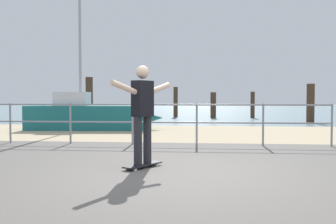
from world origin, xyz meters
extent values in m
cube|color=#605B56|center=(0.00, -1.00, 0.00)|extent=(24.00, 10.00, 0.04)
cube|color=tan|center=(0.00, 7.00, 0.00)|extent=(24.00, 6.00, 0.04)
cube|color=#75939E|center=(0.00, 35.00, 0.00)|extent=(72.00, 50.00, 0.04)
cylinder|color=gray|center=(-4.57, 3.60, 0.53)|extent=(0.05, 0.05, 1.05)
cylinder|color=gray|center=(-2.95, 3.60, 0.53)|extent=(0.05, 0.05, 1.05)
cylinder|color=gray|center=(-1.33, 3.60, 0.53)|extent=(0.05, 0.05, 1.05)
cylinder|color=gray|center=(0.29, 3.60, 0.53)|extent=(0.05, 0.05, 1.05)
cylinder|color=gray|center=(1.91, 3.60, 0.53)|extent=(0.05, 0.05, 1.05)
cylinder|color=gray|center=(3.53, 3.60, 0.53)|extent=(0.05, 0.05, 1.05)
cylinder|color=gray|center=(-2.14, 3.60, 1.02)|extent=(11.33, 0.04, 0.04)
cylinder|color=gray|center=(-2.14, 3.60, 0.58)|extent=(11.33, 0.04, 0.04)
cube|color=#19666B|center=(-3.80, 7.88, 0.45)|extent=(4.50, 1.75, 0.90)
cone|color=#19666B|center=(-1.61, 8.05, 0.45)|extent=(1.16, 0.85, 0.77)
cylinder|color=#9EA0A5|center=(-4.10, 7.85, 3.07)|extent=(0.10, 0.10, 4.33)
cube|color=silver|center=(-4.40, 7.83, 1.15)|extent=(1.27, 0.99, 0.50)
cube|color=black|center=(-0.54, 0.41, 0.07)|extent=(0.59, 0.79, 0.02)
cylinder|color=silver|center=(-0.46, 0.69, 0.03)|extent=(0.06, 0.07, 0.06)
cylinder|color=silver|center=(-0.32, 0.60, 0.03)|extent=(0.06, 0.07, 0.06)
cylinder|color=silver|center=(-0.75, 0.21, 0.03)|extent=(0.06, 0.07, 0.06)
cylinder|color=silver|center=(-0.62, 0.13, 0.03)|extent=(0.06, 0.07, 0.06)
cylinder|color=#26262B|center=(-0.47, 0.51, 0.48)|extent=(0.14, 0.14, 0.80)
cylinder|color=#26262B|center=(-0.60, 0.31, 0.48)|extent=(0.14, 0.14, 0.80)
cube|color=black|center=(-0.54, 0.41, 1.18)|extent=(0.36, 0.41, 0.60)
sphere|color=beige|center=(-0.54, 0.41, 1.62)|extent=(0.22, 0.22, 0.22)
cylinder|color=beige|center=(-0.30, 0.79, 1.36)|extent=(0.37, 0.52, 0.23)
cylinder|color=beige|center=(-0.77, 0.03, 1.36)|extent=(0.37, 0.52, 0.23)
cylinder|color=#422D1E|center=(-5.83, 14.47, 1.15)|extent=(0.39, 0.39, 2.30)
cylinder|color=#422D1E|center=(-3.58, 18.87, 0.74)|extent=(0.35, 0.35, 1.49)
cylinder|color=#422D1E|center=(-1.32, 17.23, 0.92)|extent=(0.26, 0.26, 1.83)
cylinder|color=#422D1E|center=(0.93, 16.58, 0.75)|extent=(0.33, 0.33, 1.50)
cylinder|color=#422D1E|center=(3.19, 16.54, 0.76)|extent=(0.24, 0.24, 1.53)
cylinder|color=#422D1E|center=(5.44, 12.80, 0.92)|extent=(0.37, 0.37, 1.85)
camera|label=1|loc=(0.52, -5.93, 1.21)|focal=41.04mm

